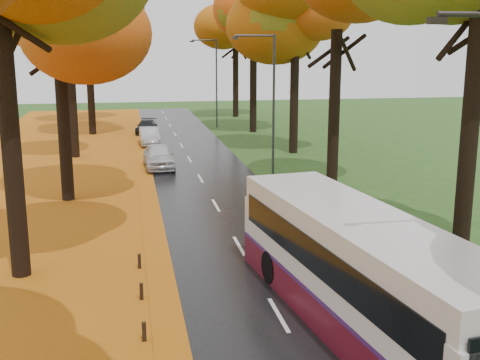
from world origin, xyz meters
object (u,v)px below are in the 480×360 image
object	(u,v)px
streetlamp_mid	(269,94)
streetlamp_far	(214,76)
car_silver	(149,136)
car_dark	(147,127)
car_white	(159,156)
bus	(360,269)

from	to	relation	value
streetlamp_mid	streetlamp_far	xyz separation A→B (m)	(0.00, 22.00, 0.00)
streetlamp_far	car_silver	world-z (taller)	streetlamp_far
car_silver	car_dark	distance (m)	6.42
car_white	car_dark	distance (m)	15.66
car_white	car_dark	xyz separation A→B (m)	(-0.21, 15.66, -0.17)
streetlamp_far	car_silver	xyz separation A→B (m)	(-6.30, -9.29, -4.02)
bus	car_silver	distance (m)	31.98
streetlamp_mid	bus	bearing A→B (deg)	-96.07
streetlamp_far	streetlamp_mid	bearing A→B (deg)	-90.00
streetlamp_far	bus	distance (m)	41.14
streetlamp_mid	car_white	size ratio (longest dim) A/B	1.85
streetlamp_mid	bus	xyz separation A→B (m)	(-2.02, -18.98, -3.10)
streetlamp_far	car_white	size ratio (longest dim) A/B	1.85
bus	car_dark	world-z (taller)	bus
streetlamp_mid	car_silver	distance (m)	14.74
car_dark	car_silver	bearing A→B (deg)	-80.84
bus	car_dark	distance (m)	38.36
streetlamp_mid	car_white	distance (m)	8.04
bus	car_dark	bearing A→B (deg)	89.18
bus	car_silver	world-z (taller)	bus
bus	streetlamp_far	bearing A→B (deg)	79.96
car_silver	car_dark	world-z (taller)	car_silver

